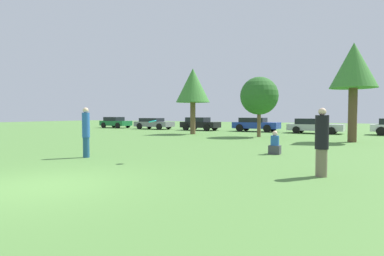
% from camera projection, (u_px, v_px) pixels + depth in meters
% --- Properties ---
extents(ground_plane, '(120.00, 120.00, 0.00)m').
position_uv_depth(ground_plane, '(43.00, 186.00, 7.35)').
color(ground_plane, '#54843D').
extents(person_thrower, '(0.29, 0.29, 1.93)m').
position_uv_depth(person_thrower, '(86.00, 132.00, 12.15)').
color(person_thrower, navy).
rests_on(person_thrower, ground).
extents(person_catcher, '(0.35, 0.35, 1.84)m').
position_uv_depth(person_catcher, '(322.00, 142.00, 8.41)').
color(person_catcher, '#726651').
rests_on(person_catcher, ground).
extents(frisbee, '(0.27, 0.28, 0.09)m').
position_uv_depth(frisbee, '(152.00, 121.00, 10.96)').
color(frisbee, '#19B2D8').
extents(bystander_sitting, '(0.46, 0.39, 0.97)m').
position_uv_depth(bystander_sitting, '(275.00, 145.00, 13.21)').
color(bystander_sitting, '#3F3F47').
rests_on(bystander_sitting, ground).
extents(tree_0, '(2.82, 2.82, 5.49)m').
position_uv_depth(tree_0, '(193.00, 86.00, 26.34)').
color(tree_0, brown).
rests_on(tree_0, ground).
extents(tree_1, '(2.78, 2.78, 4.41)m').
position_uv_depth(tree_1, '(259.00, 96.00, 23.14)').
color(tree_1, brown).
rests_on(tree_1, ground).
extents(tree_2, '(2.69, 2.69, 5.91)m').
position_uv_depth(tree_2, '(354.00, 67.00, 18.74)').
color(tree_2, brown).
rests_on(tree_2, ground).
extents(parked_car_green, '(3.91, 2.08, 1.33)m').
position_uv_depth(parked_car_green, '(115.00, 122.00, 38.80)').
color(parked_car_green, '#196633').
rests_on(parked_car_green, ground).
extents(parked_car_grey, '(4.55, 2.13, 1.24)m').
position_uv_depth(parked_car_grey, '(153.00, 123.00, 35.59)').
color(parked_car_grey, slate).
rests_on(parked_car_grey, ground).
extents(parked_car_black, '(4.05, 2.11, 1.34)m').
position_uv_depth(parked_car_black, '(200.00, 124.00, 32.85)').
color(parked_car_black, black).
rests_on(parked_car_black, ground).
extents(parked_car_blue, '(4.46, 2.06, 1.34)m').
position_uv_depth(parked_car_blue, '(255.00, 124.00, 30.52)').
color(parked_car_blue, '#1E389E').
rests_on(parked_car_blue, ground).
extents(parked_car_silver, '(4.64, 2.26, 1.29)m').
position_uv_depth(parked_car_silver, '(314.00, 126.00, 27.57)').
color(parked_car_silver, '#B2B2B7').
rests_on(parked_car_silver, ground).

